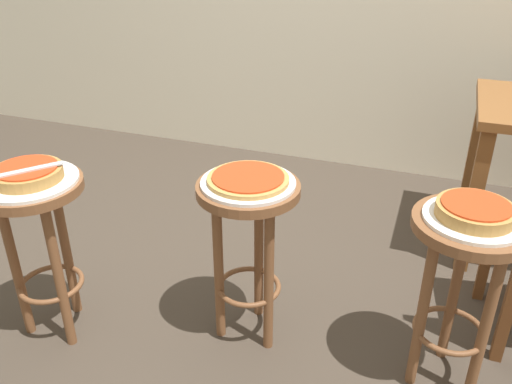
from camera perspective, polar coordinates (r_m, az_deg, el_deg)
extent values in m
plane|color=#42382D|center=(2.26, 0.78, -13.25)|extent=(6.00, 6.00, 0.00)
cylinder|color=brown|center=(2.02, -22.69, 0.51)|extent=(0.36, 0.36, 0.03)
cylinder|color=brown|center=(2.24, -19.39, -5.58)|extent=(0.04, 0.04, 0.61)
cylinder|color=brown|center=(2.20, -24.00, -7.22)|extent=(0.04, 0.04, 0.61)
cylinder|color=brown|center=(2.09, -20.03, -8.47)|extent=(0.04, 0.04, 0.61)
torus|color=brown|center=(2.23, -20.74, -9.00)|extent=(0.24, 0.24, 0.02)
cylinder|color=white|center=(2.01, -22.81, 1.11)|extent=(0.34, 0.34, 0.01)
cylinder|color=#B78442|center=(2.00, -22.95, 1.77)|extent=(0.24, 0.24, 0.04)
cylinder|color=red|center=(1.99, -23.07, 2.37)|extent=(0.21, 0.21, 0.01)
cylinder|color=brown|center=(1.85, -0.83, 0.31)|extent=(0.36, 0.36, 0.03)
cylinder|color=brown|center=(2.10, 0.30, -6.17)|extent=(0.04, 0.04, 0.61)
cylinder|color=brown|center=(2.01, -3.95, -8.16)|extent=(0.04, 0.04, 0.61)
cylinder|color=brown|center=(1.95, 1.35, -9.30)|extent=(0.04, 0.04, 0.61)
torus|color=brown|center=(2.07, -0.75, -9.90)|extent=(0.24, 0.24, 0.02)
cylinder|color=silver|center=(1.84, -0.84, 0.96)|extent=(0.33, 0.33, 0.01)
cylinder|color=tan|center=(1.83, -0.84, 1.34)|extent=(0.28, 0.28, 0.01)
cylinder|color=red|center=(1.83, -0.84, 1.63)|extent=(0.25, 0.25, 0.01)
cylinder|color=brown|center=(1.77, 21.78, -3.29)|extent=(0.36, 0.36, 0.03)
cylinder|color=brown|center=(2.03, 20.19, -9.56)|extent=(0.04, 0.04, 0.61)
cylinder|color=brown|center=(1.89, 17.09, -12.07)|extent=(0.04, 0.04, 0.61)
cylinder|color=brown|center=(1.91, 22.98, -12.91)|extent=(0.04, 0.04, 0.61)
torus|color=brown|center=(2.00, 19.66, -13.52)|extent=(0.24, 0.24, 0.02)
cylinder|color=white|center=(1.76, 21.91, -2.63)|extent=(0.30, 0.30, 0.01)
cylinder|color=#B78442|center=(1.74, 22.06, -1.89)|extent=(0.23, 0.23, 0.04)
cylinder|color=red|center=(1.73, 22.20, -1.23)|extent=(0.20, 0.20, 0.01)
cube|color=brown|center=(2.54, 21.94, -1.03)|extent=(0.06, 0.06, 0.69)
cube|color=brown|center=(3.04, 21.95, 3.70)|extent=(0.06, 0.06, 0.69)
cube|color=brown|center=(2.43, 23.11, -6.29)|extent=(0.04, 0.04, 0.42)
cube|color=brown|center=(2.15, 24.90, -11.59)|extent=(0.04, 0.04, 0.42)
cube|color=silver|center=(1.96, -22.81, 2.17)|extent=(0.16, 0.19, 0.01)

